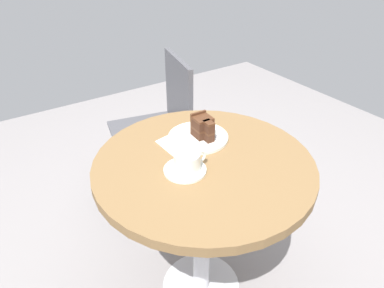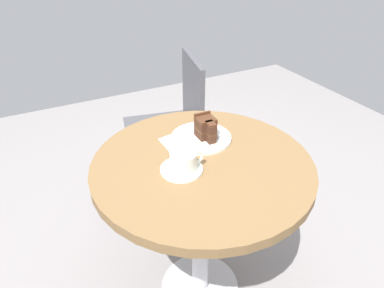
{
  "view_description": "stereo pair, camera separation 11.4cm",
  "coord_description": "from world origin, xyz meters",
  "px_view_note": "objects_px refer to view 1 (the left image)",
  "views": [
    {
      "loc": [
        -0.56,
        -0.77,
        1.37
      ],
      "look_at": [
        -0.01,
        0.06,
        0.74
      ],
      "focal_mm": 32.0,
      "sensor_mm": 36.0,
      "label": 1
    },
    {
      "loc": [
        -0.46,
        -0.83,
        1.37
      ],
      "look_at": [
        -0.01,
        0.06,
        0.74
      ],
      "focal_mm": 32.0,
      "sensor_mm": 36.0,
      "label": 2
    }
  ],
  "objects_px": {
    "coffee_cup": "(188,161)",
    "cake_slice": "(203,127)",
    "teaspoon": "(174,173)",
    "fork": "(216,136)",
    "saucer": "(185,170)",
    "napkin": "(184,143)",
    "cake_plate": "(198,137)",
    "cafe_chair": "(162,120)"
  },
  "relations": [
    {
      "from": "saucer",
      "to": "cake_slice",
      "type": "xyz_separation_m",
      "value": [
        0.16,
        0.13,
        0.05
      ]
    },
    {
      "from": "cake_plate",
      "to": "fork",
      "type": "bearing_deg",
      "value": -39.82
    },
    {
      "from": "coffee_cup",
      "to": "cake_plate",
      "type": "height_order",
      "value": "coffee_cup"
    },
    {
      "from": "saucer",
      "to": "cake_plate",
      "type": "distance_m",
      "value": 0.21
    },
    {
      "from": "napkin",
      "to": "cafe_chair",
      "type": "relative_size",
      "value": 0.22
    },
    {
      "from": "coffee_cup",
      "to": "fork",
      "type": "distance_m",
      "value": 0.23
    },
    {
      "from": "saucer",
      "to": "coffee_cup",
      "type": "relative_size",
      "value": 1.2
    },
    {
      "from": "cake_plate",
      "to": "teaspoon",
      "type": "bearing_deg",
      "value": -142.82
    },
    {
      "from": "cafe_chair",
      "to": "coffee_cup",
      "type": "bearing_deg",
      "value": -9.8
    },
    {
      "from": "teaspoon",
      "to": "fork",
      "type": "bearing_deg",
      "value": -101.6
    },
    {
      "from": "fork",
      "to": "teaspoon",
      "type": "bearing_deg",
      "value": -56.61
    },
    {
      "from": "cake_slice",
      "to": "cafe_chair",
      "type": "relative_size",
      "value": 0.11
    },
    {
      "from": "teaspoon",
      "to": "napkin",
      "type": "distance_m",
      "value": 0.19
    },
    {
      "from": "napkin",
      "to": "teaspoon",
      "type": "bearing_deg",
      "value": -131.06
    },
    {
      "from": "teaspoon",
      "to": "coffee_cup",
      "type": "bearing_deg",
      "value": -131.53
    },
    {
      "from": "coffee_cup",
      "to": "cake_plate",
      "type": "bearing_deg",
      "value": 46.21
    },
    {
      "from": "cake_slice",
      "to": "cafe_chair",
      "type": "xyz_separation_m",
      "value": [
        0.12,
        0.54,
        -0.25
      ]
    },
    {
      "from": "cake_plate",
      "to": "coffee_cup",
      "type": "bearing_deg",
      "value": -133.79
    },
    {
      "from": "cafe_chair",
      "to": "fork",
      "type": "bearing_deg",
      "value": 4.34
    },
    {
      "from": "teaspoon",
      "to": "fork",
      "type": "relative_size",
      "value": 0.64
    },
    {
      "from": "coffee_cup",
      "to": "cake_slice",
      "type": "bearing_deg",
      "value": 41.28
    },
    {
      "from": "fork",
      "to": "napkin",
      "type": "bearing_deg",
      "value": -99.37
    },
    {
      "from": "teaspoon",
      "to": "cake_plate",
      "type": "relative_size",
      "value": 0.38
    },
    {
      "from": "coffee_cup",
      "to": "fork",
      "type": "xyz_separation_m",
      "value": [
        0.2,
        0.11,
        -0.03
      ]
    },
    {
      "from": "cake_slice",
      "to": "saucer",
      "type": "bearing_deg",
      "value": -141.18
    },
    {
      "from": "coffee_cup",
      "to": "teaspoon",
      "type": "distance_m",
      "value": 0.06
    },
    {
      "from": "saucer",
      "to": "fork",
      "type": "bearing_deg",
      "value": 26.76
    },
    {
      "from": "cake_plate",
      "to": "napkin",
      "type": "relative_size",
      "value": 1.22
    },
    {
      "from": "cake_plate",
      "to": "cake_slice",
      "type": "xyz_separation_m",
      "value": [
        0.01,
        -0.01,
        0.05
      ]
    },
    {
      "from": "saucer",
      "to": "coffee_cup",
      "type": "height_order",
      "value": "coffee_cup"
    },
    {
      "from": "saucer",
      "to": "napkin",
      "type": "height_order",
      "value": "saucer"
    },
    {
      "from": "cake_slice",
      "to": "cafe_chair",
      "type": "bearing_deg",
      "value": 77.72
    },
    {
      "from": "saucer",
      "to": "fork",
      "type": "distance_m",
      "value": 0.23
    },
    {
      "from": "teaspoon",
      "to": "cake_slice",
      "type": "bearing_deg",
      "value": -91.56
    },
    {
      "from": "teaspoon",
      "to": "napkin",
      "type": "height_order",
      "value": "teaspoon"
    },
    {
      "from": "saucer",
      "to": "cake_slice",
      "type": "distance_m",
      "value": 0.22
    },
    {
      "from": "cake_plate",
      "to": "fork",
      "type": "xyz_separation_m",
      "value": [
        0.05,
        -0.04,
        0.01
      ]
    },
    {
      "from": "fork",
      "to": "saucer",
      "type": "bearing_deg",
      "value": -52.83
    },
    {
      "from": "fork",
      "to": "cafe_chair",
      "type": "xyz_separation_m",
      "value": [
        0.08,
        0.57,
        -0.21
      ]
    },
    {
      "from": "cake_slice",
      "to": "cafe_chair",
      "type": "distance_m",
      "value": 0.6
    },
    {
      "from": "cake_plate",
      "to": "cafe_chair",
      "type": "relative_size",
      "value": 0.27
    },
    {
      "from": "teaspoon",
      "to": "fork",
      "type": "distance_m",
      "value": 0.26
    }
  ]
}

